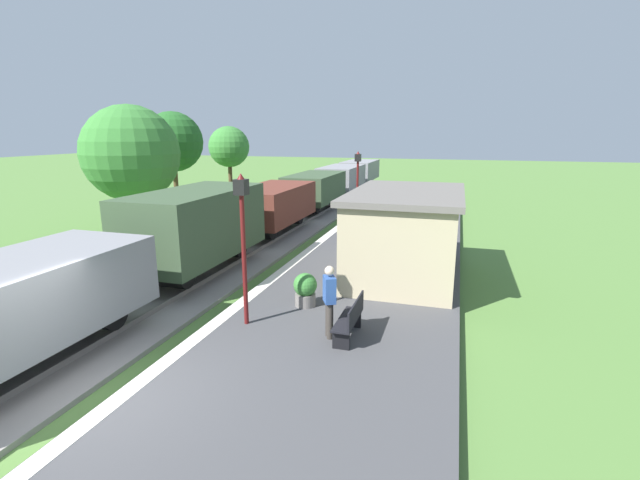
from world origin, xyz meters
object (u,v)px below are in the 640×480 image
at_px(tree_field_distant, 229,147).
at_px(tree_field_left, 173,142).
at_px(person_waiting, 329,299).
at_px(bench_near_hut, 351,319).
at_px(bench_down_platform, 401,233).
at_px(tree_trackside_far, 131,154).
at_px(station_hut, 406,233).
at_px(lamp_post_near, 243,222).
at_px(potted_planter, 305,289).
at_px(freight_train, 294,198).
at_px(lamp_post_far, 358,175).

bearing_deg(tree_field_distant, tree_field_left, -96.82).
relative_size(person_waiting, tree_field_distant, 0.32).
xyz_separation_m(bench_near_hut, bench_down_platform, (0.00, 9.27, 0.00)).
relative_size(bench_near_hut, tree_trackside_far, 0.25).
bearing_deg(bench_near_hut, person_waiting, -168.50).
distance_m(station_hut, bench_down_platform, 4.21).
relative_size(station_hut, bench_near_hut, 3.87).
height_order(bench_near_hut, tree_field_left, tree_field_left).
xyz_separation_m(station_hut, lamp_post_near, (-3.25, -5.18, 1.15)).
bearing_deg(tree_field_left, potted_planter, -44.87).
relative_size(freight_train, potted_planter, 42.79).
xyz_separation_m(freight_train, potted_planter, (4.56, -11.48, -0.73)).
bearing_deg(bench_down_platform, tree_field_distant, 142.71).
height_order(freight_train, station_hut, station_hut).
distance_m(potted_planter, tree_field_left, 17.78).
xyz_separation_m(bench_down_platform, tree_field_left, (-13.97, 4.58, 3.57)).
distance_m(bench_near_hut, tree_trackside_far, 14.89).
height_order(station_hut, tree_trackside_far, tree_trackside_far).
height_order(bench_down_platform, tree_field_left, tree_field_left).
xyz_separation_m(lamp_post_near, lamp_post_far, (0.00, 12.63, 0.00)).
relative_size(lamp_post_near, tree_field_distant, 0.70).
bearing_deg(freight_train, bench_down_platform, -31.38).
bearing_deg(tree_field_distant, person_waiting, -56.67).
relative_size(freight_train, tree_field_left, 6.49).
xyz_separation_m(freight_train, person_waiting, (5.71, -13.15, -0.27)).
xyz_separation_m(lamp_post_far, tree_field_left, (-11.33, 1.19, 1.49)).
distance_m(lamp_post_near, tree_field_distant, 22.14).
relative_size(lamp_post_near, tree_field_left, 0.61).
bearing_deg(bench_down_platform, station_hut, -81.49).
bearing_deg(bench_down_platform, freight_train, 148.62).
distance_m(bench_near_hut, tree_field_distant, 23.74).
bearing_deg(potted_planter, person_waiting, -55.40).
relative_size(lamp_post_near, tree_trackside_far, 0.61).
xyz_separation_m(freight_train, tree_field_distant, (-7.12, 6.36, 2.38)).
bearing_deg(tree_field_left, freight_train, -5.90).
bearing_deg(freight_train, person_waiting, -66.52).
relative_size(lamp_post_far, tree_trackside_far, 0.61).
bearing_deg(person_waiting, potted_planter, -82.96).
bearing_deg(bench_near_hut, tree_trackside_far, 146.68).
distance_m(person_waiting, potted_planter, 2.08).
xyz_separation_m(freight_train, lamp_post_near, (3.55, -13.02, 1.35)).
height_order(station_hut, tree_field_left, tree_field_left).
distance_m(freight_train, lamp_post_far, 3.82).
xyz_separation_m(station_hut, person_waiting, (-1.09, -5.31, -0.47)).
bearing_deg(lamp_post_far, station_hut, -66.43).
distance_m(station_hut, lamp_post_near, 6.22).
relative_size(bench_down_platform, potted_planter, 1.64).
xyz_separation_m(person_waiting, tree_field_left, (-13.49, 13.95, 3.11)).
distance_m(person_waiting, lamp_post_far, 13.04).
xyz_separation_m(lamp_post_near, tree_trackside_far, (-9.51, 7.96, 1.11)).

